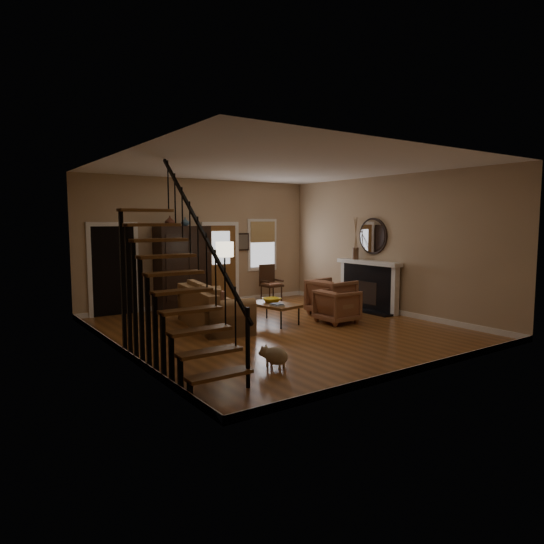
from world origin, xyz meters
TOP-DOWN VIEW (x-y plane):
  - room at (-0.41, 1.76)m, footprint 7.00×7.33m
  - staircase at (-2.78, -1.30)m, footprint 0.94×2.80m
  - fireplace at (3.13, 0.50)m, footprint 0.33×1.95m
  - armoire at (-0.70, 3.15)m, footprint 1.30×0.60m
  - vase_a at (-1.05, 3.05)m, footprint 0.24×0.24m
  - vase_b at (-0.65, 3.05)m, footprint 0.20×0.20m
  - sofa at (-0.98, 0.98)m, footprint 1.30×2.35m
  - coffee_table at (0.25, 0.56)m, footprint 0.85×1.24m
  - bowl at (0.30, 0.71)m, footprint 0.39×0.39m
  - books at (0.13, 0.26)m, footprint 0.21×0.29m
  - armchair_left at (1.44, -0.17)m, footprint 0.81×0.79m
  - armchair_right at (1.94, 0.58)m, footprint 1.03×1.00m
  - floor_lamp at (-0.38, 1.58)m, footprint 0.42×0.42m
  - side_chair at (1.85, 2.95)m, footprint 0.54×0.54m
  - dog at (-1.56, -2.10)m, footprint 0.41×0.52m

SIDE VIEW (x-z plane):
  - dog at x=-1.56m, z-range 0.00..0.33m
  - coffee_table at x=0.25m, z-range 0.00..0.44m
  - armchair_left at x=1.44m, z-range 0.00..0.74m
  - sofa at x=-0.98m, z-range 0.00..0.83m
  - armchair_right at x=1.94m, z-range 0.00..0.86m
  - books at x=0.13m, z-range 0.44..0.49m
  - bowl at x=0.30m, z-range 0.44..0.54m
  - side_chair at x=1.85m, z-range 0.00..1.02m
  - fireplace at x=3.13m, z-range -0.41..1.89m
  - floor_lamp at x=-0.38m, z-range 0.00..1.76m
  - armoire at x=-0.70m, z-range 0.00..2.10m
  - room at x=-0.41m, z-range -0.14..3.16m
  - staircase at x=-2.78m, z-range 0.00..3.20m
  - vase_b at x=-0.65m, z-range 2.10..2.31m
  - vase_a at x=-1.05m, z-range 2.10..2.35m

